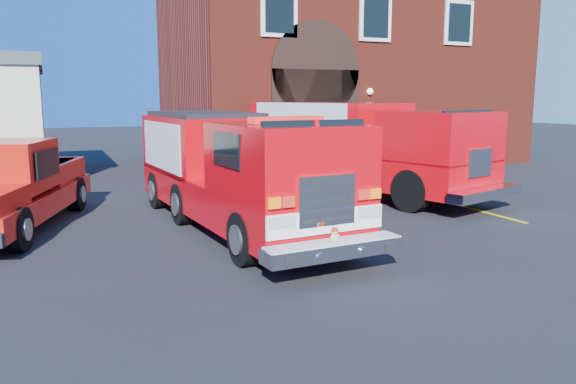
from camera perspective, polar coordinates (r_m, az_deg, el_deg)
name	(u,v)px	position (r m, az deg, el deg)	size (l,w,h in m)	color
ground	(265,246)	(11.36, -2.39, -5.55)	(100.00, 100.00, 0.00)	black
parking_stripe_near	(482,212)	(15.60, 19.14, -1.89)	(0.12, 3.00, 0.01)	#DBBB0B
parking_stripe_mid	(414,194)	(17.88, 12.70, -0.18)	(0.12, 3.00, 0.01)	#DBBB0B
parking_stripe_far	(364,181)	(20.36, 7.77, 1.13)	(0.12, 3.00, 0.01)	#DBBB0B
fire_station	(336,70)	(27.48, 4.90, 12.24)	(15.20, 10.20, 8.45)	maroon
fire_engine	(234,169)	(12.80, -5.48, 2.33)	(3.00, 8.66, 2.62)	black
pickup_truck	(5,187)	(14.15, -26.79, 0.41)	(4.00, 6.59, 2.03)	black
secondary_truck	(360,144)	(17.59, 7.28, 4.82)	(4.98, 9.02, 2.80)	black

